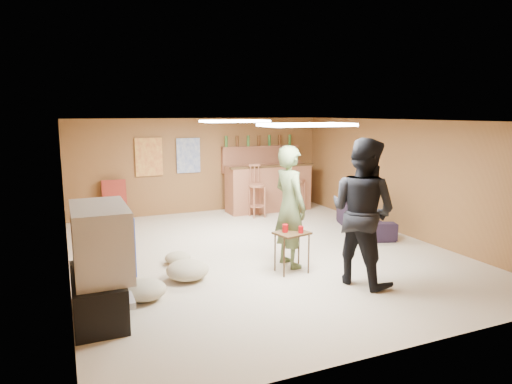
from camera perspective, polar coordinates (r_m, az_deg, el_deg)
name	(u,v)px	position (r m, az deg, el deg)	size (l,w,h in m)	color
ground	(261,252)	(7.78, 0.59, -7.51)	(7.00, 7.00, 0.00)	#C2B194
ceiling	(261,121)	(7.42, 0.62, 8.91)	(6.00, 7.00, 0.02)	silver
wall_back	(201,166)	(10.79, -6.94, 3.30)	(6.00, 0.02, 2.20)	brown
wall_front	(408,243)	(4.62, 18.51, -6.07)	(6.00, 0.02, 2.20)	brown
wall_left	(64,202)	(6.90, -22.84, -1.14)	(0.02, 7.00, 2.20)	brown
wall_right	(405,178)	(9.14, 18.08, 1.70)	(0.02, 7.00, 2.20)	brown
tv_stand	(98,295)	(5.69, -19.19, -12.10)	(0.55, 1.30, 0.50)	black
dvd_box	(118,300)	(5.74, -16.89, -12.84)	(0.35, 0.50, 0.08)	#B2B2B7
tv_body	(101,240)	(5.49, -18.85, -5.73)	(0.60, 1.10, 0.80)	#B2B2B7
tv_screen	(129,237)	(5.52, -15.63, -5.48)	(0.02, 0.95, 0.65)	navy
bar_counter	(268,188)	(10.88, 1.55, 0.50)	(2.00, 0.60, 1.10)	brown
bar_lip	(273,166)	(10.57, 2.13, 3.24)	(2.10, 0.12, 0.05)	#392512
bar_shelf	(261,147)	(11.17, 0.60, 5.66)	(2.00, 0.18, 0.05)	brown
bar_backing	(260,159)	(11.21, 0.56, 4.14)	(2.00, 0.14, 0.60)	brown
poster_left	(149,157)	(10.45, -13.24, 4.28)	(0.60, 0.03, 0.85)	#BF3F26
poster_right	(188,156)	(10.65, -8.46, 4.53)	(0.55, 0.03, 0.80)	#334C99
folding_chair_stack	(115,201)	(10.31, -17.26, -1.03)	(0.50, 0.14, 0.90)	maroon
ceiling_panel_front	(307,125)	(6.08, 6.39, 8.34)	(1.20, 0.60, 0.04)	white
ceiling_panel_back	(235,121)	(8.54, -2.68, 8.83)	(1.20, 0.60, 0.04)	white
person_olive	(290,206)	(6.92, 4.26, -1.82)	(0.68, 0.44, 1.85)	#526138
person_black	(362,212)	(6.36, 13.15, -2.42)	(0.97, 0.76, 2.00)	black
sofa	(365,219)	(9.30, 13.43, -3.25)	(1.74, 0.68, 0.51)	black
tray_table	(292,252)	(6.78, 4.48, -7.51)	(0.47, 0.37, 0.61)	#392512
cup_red_near	(285,228)	(6.67, 3.66, -4.55)	(0.08, 0.08, 0.12)	#B10B0E
cup_red_far	(301,230)	(6.64, 5.64, -4.71)	(0.07, 0.07, 0.10)	#B10B0E
cup_blue	(298,227)	(6.81, 5.25, -4.33)	(0.07, 0.07, 0.10)	navy
bar_stool_left	(257,193)	(10.21, 0.15, -0.14)	(0.35, 0.35, 1.09)	brown
bar_stool_right	(297,187)	(10.98, 5.19, 0.60)	(0.35, 0.35, 1.12)	brown
cushion_near_tv	(187,270)	(6.60, -8.56, -9.62)	(0.60, 0.60, 0.27)	tan
cushion_mid	(178,258)	(7.30, -9.76, -8.10)	(0.40, 0.40, 0.18)	tan
cushion_far	(144,290)	(6.05, -13.77, -11.79)	(0.55, 0.55, 0.25)	tan
bottle_row	(259,141)	(11.12, 0.36, 6.44)	(1.76, 0.08, 0.26)	#3F7233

